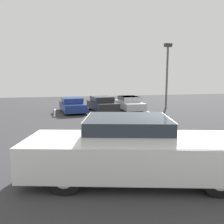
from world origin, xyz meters
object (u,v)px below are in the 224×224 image
Objects in this scene: parked_sedan_a at (72,104)px; parked_sedan_b at (102,103)px; pickup_truck at (139,149)px; parked_sedan_c at (129,103)px; light_post at (167,69)px.

parked_sedan_b is at bearing 84.12° from parked_sedan_a.
pickup_truck is at bearing -0.78° from parked_sedan_a.
parked_sedan_a is at bearing -96.57° from parked_sedan_b.
parked_sedan_a is (-1.03, 13.37, -0.24)m from pickup_truck.
parked_sedan_c is (5.12, 0.00, 0.01)m from parked_sedan_a.
pickup_truck is 1.46× the size of parked_sedan_c.
parked_sedan_b is at bearing -88.05° from parked_sedan_c.
parked_sedan_b reaches higher than parked_sedan_a.
pickup_truck reaches higher than parked_sedan_b.
light_post is (8.01, 13.81, 2.85)m from pickup_truck.
light_post is at bearing 87.55° from parked_sedan_a.
parked_sedan_a is at bearing -177.26° from light_post.
parked_sedan_b is (2.61, -0.03, 0.03)m from parked_sedan_a.
parked_sedan_b is 2.51m from parked_sedan_c.
pickup_truck is at bearing -12.63° from parked_sedan_b.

